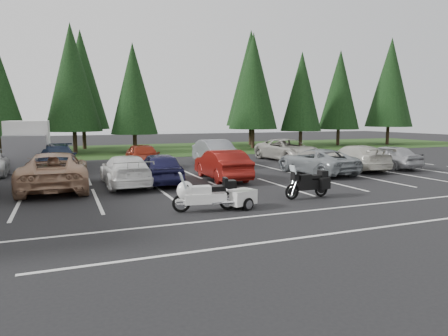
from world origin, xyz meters
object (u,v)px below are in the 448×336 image
car_near_5 (222,164)px  adventure_motorcycle (307,181)px  car_near_7 (355,157)px  car_near_2 (55,171)px  touring_motorcycle (205,191)px  car_near_3 (126,171)px  box_truck (28,145)px  car_far_2 (143,156)px  car_near_6 (316,161)px  car_near_4 (160,168)px  car_near_8 (388,156)px  car_far_3 (216,153)px  car_far_4 (288,150)px  cargo_trailer (241,199)px  car_far_1 (57,158)px

car_near_5 → adventure_motorcycle: size_ratio=2.08×
car_near_7 → car_near_2: bearing=6.5°
car_near_7 → touring_motorcycle: size_ratio=2.10×
car_near_3 → box_truck: bearing=-62.1°
car_far_2 → car_near_5: bearing=-63.5°
car_near_5 → car_near_6: bearing=-179.4°
car_near_4 → car_near_8: car_near_4 is taller
car_near_3 → car_far_3: 8.79m
car_near_2 → car_near_6: car_near_2 is taller
car_near_2 → car_near_8: (18.98, 0.28, -0.09)m
adventure_motorcycle → car_near_7: bearing=36.1°
car_far_2 → adventure_motorcycle: car_far_2 is taller
car_near_5 → car_far_2: size_ratio=1.03×
car_far_2 → box_truck: bearing=157.7°
car_far_4 → cargo_trailer: 15.93m
car_near_7 → car_far_2: (-11.63, 5.28, 0.03)m
box_truck → car_near_2: size_ratio=0.96×
car_near_5 → car_far_3: bearing=-106.6°
car_far_1 → car_far_2: 4.93m
car_far_3 → touring_motorcycle: car_far_3 is taller
car_near_5 → car_far_4: 10.09m
box_truck → car_far_2: 7.11m
box_truck → car_near_4: 10.58m
car_near_3 → car_far_1: size_ratio=0.92×
car_far_4 → car_near_3: bearing=-157.4°
cargo_trailer → adventure_motorcycle: size_ratio=0.64×
car_near_4 → car_far_4: size_ratio=0.77×
adventure_motorcycle → car_near_3: bearing=134.2°
car_near_6 → car_near_5: bearing=-6.1°
car_near_5 → cargo_trailer: size_ratio=3.24×
car_far_4 → car_far_3: bearing=-177.0°
box_truck → adventure_motorcycle: (10.69, -14.17, -0.78)m
box_truck → cargo_trailer: box_truck is taller
car_near_4 → car_far_1: 7.91m
car_near_2 → touring_motorcycle: (4.68, -6.34, -0.14)m
box_truck → car_far_1: size_ratio=1.06×
car_near_5 → cargo_trailer: 6.54m
car_far_2 → car_far_4: (10.58, 0.68, 0.02)m
car_far_1 → adventure_motorcycle: size_ratio=2.39×
car_near_7 → touring_motorcycle: (-11.86, -6.75, -0.07)m
car_far_2 → car_far_4: bearing=4.0°
car_far_3 → car_far_4: 5.91m
car_near_8 → box_truck: bearing=-25.2°
car_near_8 → car_far_4: car_far_4 is taller
car_near_3 → car_near_5: car_near_5 is taller
car_near_2 → car_near_7: (16.54, 0.41, -0.08)m
car_near_2 → cargo_trailer: car_near_2 is taller
car_near_4 → car_near_7: (11.95, 0.54, -0.01)m
box_truck → car_near_3: box_truck is taller
car_near_3 → car_near_7: size_ratio=0.95×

